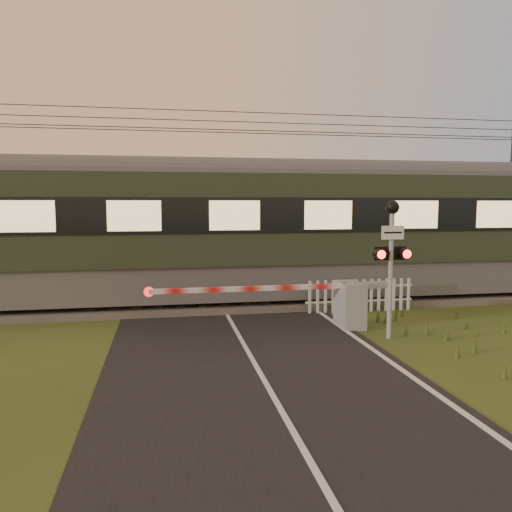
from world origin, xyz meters
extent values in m
plane|color=#33441A|center=(0.00, 0.00, 0.00)|extent=(160.00, 160.00, 0.00)
cube|color=black|center=(0.00, 0.00, 0.01)|extent=(6.00, 140.00, 0.02)
cube|color=#47423D|center=(0.00, 6.50, 0.06)|extent=(140.00, 3.40, 0.24)
cube|color=slate|center=(0.00, 5.78, 0.26)|extent=(140.00, 0.08, 0.14)
cube|color=slate|center=(0.00, 7.22, 0.26)|extent=(140.00, 0.08, 0.14)
cube|color=#2D2116|center=(0.00, 6.50, 0.19)|extent=(0.24, 2.20, 0.06)
cylinder|color=black|center=(0.00, 6.20, 5.50)|extent=(120.00, 0.02, 0.02)
cylinder|color=black|center=(0.00, 6.80, 5.50)|extent=(120.00, 0.02, 0.02)
cylinder|color=black|center=(0.00, 6.50, 6.10)|extent=(120.00, 0.02, 0.02)
cylinder|color=black|center=(0.00, 6.50, 5.80)|extent=(120.00, 0.02, 0.02)
cube|color=slate|center=(3.05, 6.50, 0.87)|extent=(21.85, 2.89, 1.08)
cube|color=#2B3322|center=(3.05, 6.50, 2.77)|extent=(22.77, 3.14, 2.71)
cylinder|color=#4C4C4F|center=(3.05, 6.50, 4.12)|extent=(22.77, 1.10, 1.10)
cube|color=#FFD893|center=(3.05, 4.88, 2.90)|extent=(19.58, 0.04, 0.85)
cube|color=gray|center=(3.00, 2.88, 0.60)|extent=(0.60, 0.92, 1.20)
cylinder|color=gray|center=(2.84, 2.88, 0.60)|extent=(0.13, 0.13, 1.20)
cube|color=gray|center=(3.60, 2.88, 1.11)|extent=(0.98, 0.17, 0.17)
cube|color=red|center=(0.34, 2.88, 1.11)|extent=(4.99, 0.12, 0.12)
cylinder|color=red|center=(-2.15, 2.88, 1.11)|extent=(0.24, 0.04, 0.24)
cylinder|color=gray|center=(3.54, 1.68, 1.51)|extent=(0.11, 0.11, 3.01)
cube|color=white|center=(3.54, 1.62, 2.56)|extent=(0.55, 0.03, 0.32)
sphere|color=black|center=(3.54, 1.68, 3.16)|extent=(0.32, 0.32, 0.32)
cube|color=black|center=(3.54, 1.68, 2.06)|extent=(0.75, 0.06, 0.06)
cylinder|color=#FF140C|center=(3.22, 1.50, 2.06)|extent=(0.20, 0.02, 0.20)
cylinder|color=#FF140C|center=(3.87, 1.50, 2.06)|extent=(0.20, 0.02, 0.20)
cube|color=black|center=(3.54, 1.73, 2.06)|extent=(0.80, 0.02, 0.32)
cube|color=silver|center=(3.99, 4.63, 0.33)|extent=(3.37, 0.04, 0.07)
cube|color=silver|center=(3.99, 4.63, 0.77)|extent=(3.37, 0.04, 0.07)
camera|label=1|loc=(-1.74, -9.33, 3.24)|focal=35.00mm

